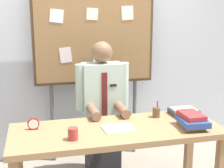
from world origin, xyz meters
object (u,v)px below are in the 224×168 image
book_stack (192,120)px  pen_holder (156,112)px  open_notebook (118,128)px  bulletin_board (94,37)px  desk (117,138)px  desk_clock (33,124)px  person (102,114)px  paper_tray (184,112)px  coffee_mug (73,134)px

book_stack → pen_holder: 0.38m
open_notebook → bulletin_board: bearing=90.4°
desk → pen_holder: size_ratio=11.34×
desk_clock → open_notebook: bearing=-13.2°
book_stack → desk_clock: size_ratio=3.06×
book_stack → pen_holder: (-0.20, 0.33, -0.02)m
pen_holder → person: bearing=137.6°
paper_tray → desk: bearing=-164.3°
person → pen_holder: bearing=-42.4°
pen_holder → desk_clock: bearing=-177.6°
book_stack → desk: bearing=167.8°
open_notebook → pen_holder: (0.43, 0.21, 0.04)m
desk → bulletin_board: (-0.00, 0.99, 0.79)m
pen_holder → paper_tray: pen_holder is taller
person → desk_clock: bearing=-147.4°
desk → book_stack: book_stack is taller
book_stack → coffee_mug: 1.03m
desk → coffee_mug: bearing=-158.3°
open_notebook → coffee_mug: bearing=-161.1°
desk → coffee_mug: (-0.40, -0.16, 0.14)m
coffee_mug → paper_tray: coffee_mug is taller
book_stack → person: bearing=131.0°
desk → coffee_mug: size_ratio=18.76×
bulletin_board → desk_clock: (-0.70, -0.85, -0.66)m
book_stack → paper_tray: 0.36m
bulletin_board → paper_tray: (0.73, -0.79, -0.68)m
desk → open_notebook: bearing=-71.3°
person → book_stack: size_ratio=4.65×
desk → pen_holder: pen_holder is taller
book_stack → paper_tray: size_ratio=1.17×
desk_clock → book_stack: bearing=-12.0°
person → desk_clock: (-0.70, -0.44, 0.11)m
bulletin_board → paper_tray: bulletin_board is taller
person → paper_tray: 0.83m
open_notebook → paper_tray: size_ratio=1.02×
person → book_stack: (0.63, -0.73, 0.13)m
book_stack → paper_tray: bearing=74.2°
desk → paper_tray: (0.73, 0.20, 0.12)m
person → open_notebook: size_ratio=5.34×
bulletin_board → pen_holder: (0.44, -0.80, -0.66)m
desk → paper_tray: bearing=15.7°
book_stack → pen_holder: pen_holder is taller
bulletin_board → book_stack: size_ratio=6.58×
open_notebook → pen_holder: 0.48m
person → paper_tray: (0.73, -0.39, 0.10)m
desk → open_notebook: 0.10m
book_stack → pen_holder: bearing=120.8°
book_stack → desk_clock: 1.36m
open_notebook → person: bearing=90.6°
desk_clock → pen_holder: size_ratio=0.62×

